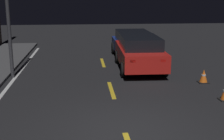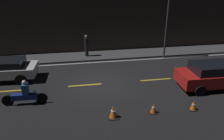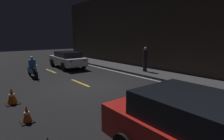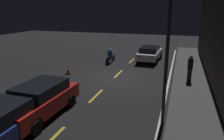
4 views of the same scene
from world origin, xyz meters
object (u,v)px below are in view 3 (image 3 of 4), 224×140
at_px(motorcycle, 32,69).
at_px(sedan_white, 67,59).
at_px(traffic_cone_mid, 27,114).
at_px(pedestrian, 145,59).
at_px(traffic_cone_near, 12,96).
at_px(taxi_red, 212,139).

bearing_deg(motorcycle, sedan_white, 121.12).
distance_m(traffic_cone_mid, pedestrian, 8.89).
bearing_deg(traffic_cone_near, motorcycle, 155.83).
bearing_deg(taxi_red, pedestrian, 138.54).
height_order(sedan_white, taxi_red, taxi_red).
xyz_separation_m(traffic_cone_near, traffic_cone_mid, (1.96, 0.05, -0.05)).
distance_m(traffic_cone_near, traffic_cone_mid, 1.96).
xyz_separation_m(taxi_red, pedestrian, (-6.99, 6.50, 0.21)).
bearing_deg(pedestrian, traffic_cone_mid, -72.85).
bearing_deg(traffic_cone_mid, motorcycle, 163.42).
relative_size(sedan_white, taxi_red, 0.96).
height_order(traffic_cone_near, pedestrian, pedestrian).
height_order(taxi_red, pedestrian, pedestrian).
height_order(motorcycle, traffic_cone_near, motorcycle).
bearing_deg(pedestrian, sedan_white, -148.02).
bearing_deg(motorcycle, traffic_cone_near, -22.63).
relative_size(traffic_cone_near, pedestrian, 0.36).
distance_m(sedan_white, taxi_red, 12.78).
relative_size(motorcycle, traffic_cone_near, 3.58).
height_order(sedan_white, traffic_cone_mid, sedan_white).
xyz_separation_m(sedan_white, taxi_red, (12.39, -3.12, 0.05)).
xyz_separation_m(taxi_red, traffic_cone_near, (-6.34, -2.02, -0.49)).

